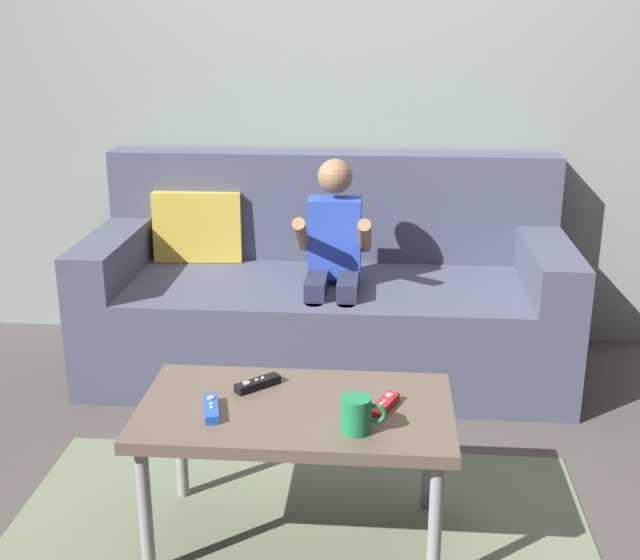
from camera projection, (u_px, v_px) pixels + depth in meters
ground_plane at (340, 509)px, 2.51m from camera, size 10.31×10.31×0.00m
wall_back at (362, 60)px, 3.50m from camera, size 5.15×0.05×2.50m
couch at (325, 298)px, 3.44m from camera, size 1.94×0.80×0.87m
person_seated_on_couch at (333, 261)px, 3.20m from camera, size 0.29×0.36×0.91m
coffee_table at (296, 420)px, 2.25m from camera, size 0.86×0.48×0.43m
area_rug at (297, 537)px, 2.37m from camera, size 1.71×1.02×0.01m
game_remote_black_near_edge at (258, 384)px, 2.34m from camera, size 0.13×0.12×0.03m
game_remote_red_center at (384, 405)px, 2.22m from camera, size 0.09×0.14×0.03m
game_remote_blue_far_corner at (211, 409)px, 2.20m from camera, size 0.07×0.14×0.03m
coffee_mug at (357, 414)px, 2.09m from camera, size 0.12×0.08×0.09m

